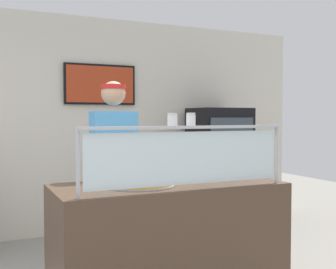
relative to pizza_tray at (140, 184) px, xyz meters
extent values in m
cube|color=silver|center=(0.24, 2.42, 0.38)|extent=(6.12, 0.08, 2.70)
cube|color=black|center=(0.38, 2.35, 0.89)|extent=(0.91, 0.04, 0.51)
cube|color=#B23819|center=(0.38, 2.33, 0.89)|extent=(0.86, 0.01, 0.46)
cube|color=#4C3828|center=(0.24, 0.02, -0.49)|extent=(1.72, 0.76, 0.95)
cylinder|color=#B2B5BC|center=(-0.52, -0.30, 0.20)|extent=(0.02, 0.02, 0.44)
cylinder|color=#B2B5BC|center=(1.00, -0.30, 0.20)|extent=(0.02, 0.02, 0.44)
cube|color=silver|center=(0.24, -0.30, 0.20)|extent=(1.46, 0.01, 0.36)
cube|color=#B2B5BC|center=(0.24, -0.30, 0.41)|extent=(1.52, 0.06, 0.02)
cylinder|color=#9EA0A8|center=(0.00, 0.00, -0.01)|extent=(0.52, 0.52, 0.01)
cylinder|color=tan|center=(0.00, 0.00, 0.00)|extent=(0.50, 0.50, 0.02)
cylinder|color=gold|center=(0.00, 0.00, 0.02)|extent=(0.44, 0.44, 0.01)
cube|color=#ADAFB7|center=(0.05, -0.02, 0.02)|extent=(0.10, 0.29, 0.01)
cylinder|color=white|center=(0.12, -0.30, 0.46)|extent=(0.07, 0.07, 0.07)
cylinder|color=white|center=(0.12, -0.30, 0.45)|extent=(0.06, 0.06, 0.05)
cylinder|color=silver|center=(0.12, -0.30, 0.50)|extent=(0.06, 0.06, 0.02)
cylinder|color=white|center=(0.26, -0.30, 0.46)|extent=(0.06, 0.06, 0.07)
cylinder|color=red|center=(0.26, -0.30, 0.45)|extent=(0.05, 0.05, 0.05)
cylinder|color=silver|center=(0.26, -0.30, 0.51)|extent=(0.06, 0.06, 0.02)
cylinder|color=#23232D|center=(-0.10, 0.65, -0.49)|extent=(0.13, 0.13, 0.95)
cylinder|color=#23232D|center=(0.12, 0.65, -0.49)|extent=(0.13, 0.13, 0.95)
cube|color=#4C9EE5|center=(0.01, 0.65, 0.26)|extent=(0.38, 0.21, 0.55)
sphere|color=tan|center=(0.01, 0.65, 0.69)|extent=(0.21, 0.21, 0.21)
cylinder|color=red|center=(0.01, 0.65, 0.75)|extent=(0.21, 0.21, 0.04)
cylinder|color=tan|center=(0.19, 0.43, 0.16)|extent=(0.08, 0.34, 0.08)
cube|color=black|center=(1.91, 1.98, -0.18)|extent=(0.74, 0.59, 1.57)
cube|color=#38424C|center=(1.91, 1.67, -0.15)|extent=(0.64, 0.02, 1.26)
cylinder|color=red|center=(1.72, 1.78, -0.10)|extent=(0.06, 0.06, 0.20)
cylinder|color=blue|center=(1.91, 1.78, -0.10)|extent=(0.06, 0.06, 0.20)
cylinder|color=green|center=(2.09, 1.78, -0.10)|extent=(0.06, 0.06, 0.20)
camera|label=1|loc=(-1.11, -2.87, 0.49)|focal=45.40mm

